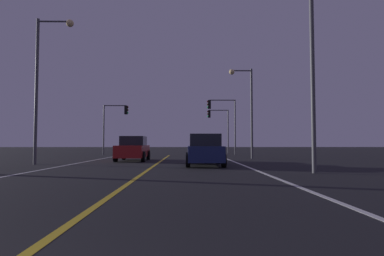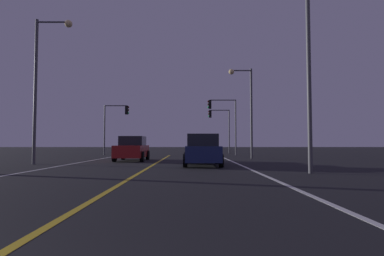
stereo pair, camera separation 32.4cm
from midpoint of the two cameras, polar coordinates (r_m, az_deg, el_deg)
The scene contains 11 objects.
lane_edge_right at distance 13.77m, azimuth 11.51°, elevation -7.74°, with size 0.16×37.10×0.01m, color silver.
lane_edge_left at distance 15.06m, azimuth -27.92°, elevation -7.04°, with size 0.16×37.10×0.01m, color silver.
lane_center_divider at distance 13.59m, azimuth -9.14°, elevation -7.83°, with size 0.16×37.10×0.01m, color gold.
car_lead_same_lane at distance 17.17m, azimuth 1.72°, elevation -4.06°, with size 2.02×4.30×1.70m.
car_oncoming at distance 22.39m, azimuth -10.99°, elevation -3.71°, with size 2.02×4.30×1.70m.
traffic_light_near_right at distance 32.78m, azimuth 5.15°, elevation 2.52°, with size 2.98×0.36×5.73m.
traffic_light_near_left at distance 33.40m, azimuth -13.88°, elevation 1.77°, with size 2.59×0.36×5.14m.
traffic_light_far_right at distance 38.22m, azimuth 4.49°, elevation 1.25°, with size 2.60×0.36×5.25m.
street_lamp_right_near at distance 14.07m, azimuth 17.95°, elevation 14.04°, with size 2.58×0.44×8.25m.
street_lamp_left_mid at distance 20.45m, azimuth -25.45°, elevation 9.12°, with size 2.16×0.44×8.46m.
street_lamp_right_far at distance 25.52m, azimuth 9.38°, elevation 4.88°, with size 1.88×0.44×7.16m.
Camera 1 is at (1.75, -0.85, 1.21)m, focal length 29.54 mm.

